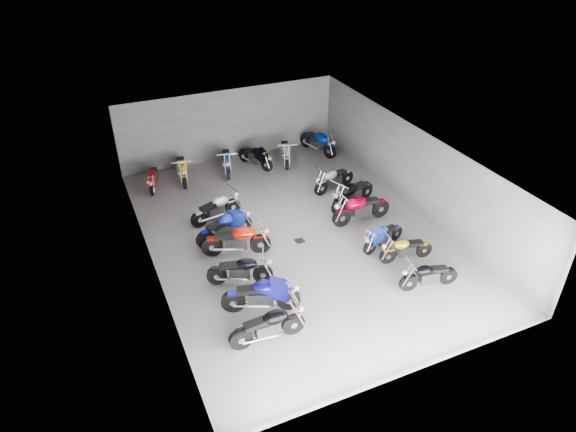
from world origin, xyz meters
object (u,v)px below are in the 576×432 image
at_px(motorcycle_right_a, 428,275).
at_px(motorcycle_back_e, 285,152).
at_px(motorcycle_left_a, 268,326).
at_px(motorcycle_back_a, 153,178).
at_px(motorcycle_right_d, 361,208).
at_px(motorcycle_back_f, 318,142).
at_px(drain_grate, 300,241).
at_px(motorcycle_back_c, 227,161).
at_px(motorcycle_back_d, 256,156).
at_px(motorcycle_left_b, 262,295).
at_px(motorcycle_right_b, 406,249).
at_px(motorcycle_right_f, 334,179).
at_px(motorcycle_left_d, 237,240).
at_px(motorcycle_right_c, 383,236).
at_px(motorcycle_left_f, 216,208).
at_px(motorcycle_left_e, 225,227).
at_px(motorcycle_left_c, 241,270).
at_px(motorcycle_right_e, 352,194).
at_px(motorcycle_back_b, 182,169).

xyz_separation_m(motorcycle_right_a, motorcycle_back_e, (-0.51, 9.82, 0.06)).
height_order(motorcycle_left_a, motorcycle_back_a, motorcycle_left_a).
distance_m(motorcycle_right_d, motorcycle_back_f, 6.13).
bearing_deg(drain_grate, motorcycle_back_e, 70.95).
bearing_deg(motorcycle_back_c, motorcycle_back_d, -165.92).
height_order(motorcycle_left_a, motorcycle_back_e, same).
distance_m(motorcycle_left_b, motorcycle_right_b, 5.25).
height_order(motorcycle_right_f, motorcycle_back_c, motorcycle_back_c).
bearing_deg(motorcycle_left_d, motorcycle_right_c, 88.74).
height_order(drain_grate, motorcycle_right_a, motorcycle_right_a).
height_order(motorcycle_left_a, motorcycle_back_d, motorcycle_left_a).
xyz_separation_m(motorcycle_left_b, motorcycle_left_f, (0.25, 5.27, -0.06)).
height_order(motorcycle_back_a, motorcycle_back_c, motorcycle_back_c).
bearing_deg(motorcycle_right_b, motorcycle_left_d, 70.30).
bearing_deg(motorcycle_left_b, motorcycle_back_f, 165.32).
xyz_separation_m(motorcycle_left_b, motorcycle_back_a, (-1.40, 8.74, -0.11)).
bearing_deg(motorcycle_back_e, motorcycle_left_e, 66.67).
bearing_deg(motorcycle_right_c, motorcycle_left_f, 33.97).
height_order(motorcycle_left_b, motorcycle_right_d, motorcycle_right_d).
xyz_separation_m(motorcycle_right_a, motorcycle_right_b, (0.17, 1.45, -0.01)).
bearing_deg(drain_grate, motorcycle_back_a, 123.12).
relative_size(motorcycle_right_c, motorcycle_right_d, 0.78).
relative_size(motorcycle_right_d, motorcycle_back_e, 1.12).
xyz_separation_m(motorcycle_left_d, motorcycle_right_f, (5.08, 2.62, -0.06)).
xyz_separation_m(motorcycle_left_e, motorcycle_right_b, (5.09, -3.56, -0.08)).
height_order(motorcycle_left_b, motorcycle_left_f, motorcycle_left_b).
height_order(drain_grate, motorcycle_left_a, motorcycle_left_a).
bearing_deg(motorcycle_left_b, motorcycle_back_d, -179.15).
bearing_deg(motorcycle_left_f, motorcycle_back_d, 126.48).
height_order(motorcycle_left_f, motorcycle_right_b, motorcycle_left_f).
distance_m(motorcycle_right_a, motorcycle_back_d, 10.14).
height_order(motorcycle_left_a, motorcycle_back_f, motorcycle_back_f).
bearing_deg(motorcycle_back_e, motorcycle_right_b, 113.90).
xyz_separation_m(motorcycle_left_a, motorcycle_left_c, (0.13, 2.63, -0.03)).
distance_m(drain_grate, motorcycle_back_c, 6.17).
relative_size(motorcycle_left_e, motorcycle_left_f, 1.06).
relative_size(drain_grate, motorcycle_right_d, 0.14).
distance_m(motorcycle_right_f, motorcycle_back_f, 3.61).
bearing_deg(motorcycle_back_d, motorcycle_left_d, 39.84).
relative_size(motorcycle_left_e, motorcycle_back_c, 1.01).
distance_m(motorcycle_left_e, motorcycle_back_d, 5.80).
xyz_separation_m(motorcycle_left_a, motorcycle_right_b, (5.52, 1.54, -0.07)).
bearing_deg(motorcycle_right_e, motorcycle_left_e, 71.17).
bearing_deg(motorcycle_left_d, motorcycle_back_a, -145.98).
height_order(drain_grate, motorcycle_right_c, motorcycle_right_c).
bearing_deg(motorcycle_back_e, motorcycle_back_a, 18.89).
xyz_separation_m(motorcycle_right_c, motorcycle_back_f, (1.41, 7.73, 0.11)).
bearing_deg(motorcycle_left_c, motorcycle_right_f, 148.03).
bearing_deg(drain_grate, motorcycle_back_f, 58.25).
bearing_deg(motorcycle_back_b, motorcycle_left_a, 97.90).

